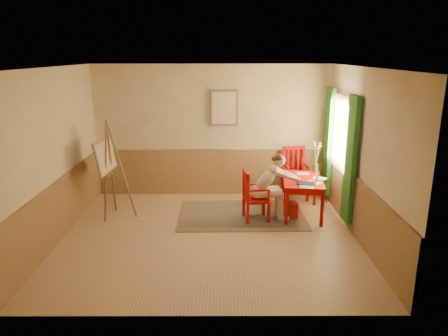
{
  "coord_description": "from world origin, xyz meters",
  "views": [
    {
      "loc": [
        0.23,
        -6.56,
        3.01
      ],
      "look_at": [
        0.25,
        0.55,
        1.05
      ],
      "focal_mm": 33.51,
      "sensor_mm": 36.0,
      "label": 1
    }
  ],
  "objects_px": {
    "table": "(302,183)",
    "laptop": "(309,182)",
    "chair_left": "(254,196)",
    "chair_back": "(295,173)",
    "figure": "(270,184)",
    "easel": "(107,160)"
  },
  "relations": [
    {
      "from": "laptop",
      "to": "chair_left",
      "type": "bearing_deg",
      "value": 177.9
    },
    {
      "from": "figure",
      "to": "easel",
      "type": "xyz_separation_m",
      "value": [
        -3.0,
        0.18,
        0.41
      ]
    },
    {
      "from": "figure",
      "to": "easel",
      "type": "relative_size",
      "value": 0.67
    },
    {
      "from": "table",
      "to": "laptop",
      "type": "relative_size",
      "value": 3.06
    },
    {
      "from": "figure",
      "to": "laptop",
      "type": "height_order",
      "value": "figure"
    },
    {
      "from": "easel",
      "to": "table",
      "type": "bearing_deg",
      "value": 0.89
    },
    {
      "from": "easel",
      "to": "figure",
      "type": "bearing_deg",
      "value": -3.52
    },
    {
      "from": "laptop",
      "to": "table",
      "type": "bearing_deg",
      "value": 99.82
    },
    {
      "from": "chair_left",
      "to": "table",
      "type": "bearing_deg",
      "value": 16.85
    },
    {
      "from": "figure",
      "to": "laptop",
      "type": "bearing_deg",
      "value": -6.57
    },
    {
      "from": "chair_left",
      "to": "chair_back",
      "type": "bearing_deg",
      "value": 53.01
    },
    {
      "from": "table",
      "to": "chair_back",
      "type": "relative_size",
      "value": 1.16
    },
    {
      "from": "table",
      "to": "chair_left",
      "type": "distance_m",
      "value": 1.0
    },
    {
      "from": "chair_left",
      "to": "laptop",
      "type": "distance_m",
      "value": 1.04
    },
    {
      "from": "chair_back",
      "to": "easel",
      "type": "bearing_deg",
      "value": -163.93
    },
    {
      "from": "figure",
      "to": "easel",
      "type": "height_order",
      "value": "easel"
    },
    {
      "from": "table",
      "to": "chair_back",
      "type": "xyz_separation_m",
      "value": [
        0.03,
        1.0,
        -0.09
      ]
    },
    {
      "from": "chair_back",
      "to": "laptop",
      "type": "bearing_deg",
      "value": -88.73
    },
    {
      "from": "figure",
      "to": "chair_left",
      "type": "bearing_deg",
      "value": -171.66
    },
    {
      "from": "chair_left",
      "to": "chair_back",
      "type": "distance_m",
      "value": 1.61
    },
    {
      "from": "chair_left",
      "to": "laptop",
      "type": "xyz_separation_m",
      "value": [
        1.0,
        -0.04,
        0.29
      ]
    },
    {
      "from": "table",
      "to": "chair_back",
      "type": "distance_m",
      "value": 1.0
    }
  ]
}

